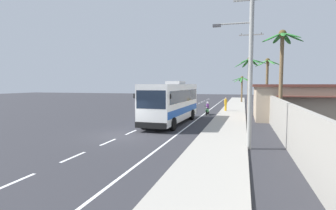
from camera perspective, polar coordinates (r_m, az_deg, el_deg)
name	(u,v)px	position (r m, az deg, el deg)	size (l,w,h in m)	color
ground_plane	(123,136)	(19.18, -9.61, -6.50)	(160.00, 160.00, 0.00)	#303035
sidewalk_kerb	(229,120)	(27.27, 12.90, -3.15)	(3.20, 90.00, 0.14)	#A8A399
lane_markings	(192,114)	(32.36, 5.06, -1.98)	(3.70, 71.00, 0.01)	white
boundary_wall	(267,106)	(31.19, 20.31, -0.11)	(0.24, 60.00, 2.58)	#9E998E
coach_bus_foreground	(172,101)	(24.67, 0.79, 0.76)	(3.17, 10.78, 3.92)	white
motorcycle_beside_bus	(207,109)	(32.07, 8.40, -0.94)	(0.56, 1.96, 1.54)	black
pedestrian_near_kerb	(226,104)	(35.91, 12.19, 0.24)	(0.36, 0.36, 1.73)	gold
utility_pole_nearest	(250,57)	(15.51, 17.00, 9.77)	(3.07, 0.24, 9.70)	#9E9E99
utility_pole_mid	(250,68)	(31.29, 17.18, 7.54)	(2.60, 0.24, 10.35)	#9E9E99
palm_nearest	(249,75)	(34.36, 16.96, 6.18)	(3.76, 3.49, 6.93)	brown
palm_second	(282,58)	(21.82, 23.07, 9.16)	(2.95, 3.04, 7.64)	brown
palm_third	(267,76)	(36.53, 20.38, 5.82)	(3.25, 3.31, 6.93)	brown
palm_fourth	(242,83)	(54.30, 15.49, 4.51)	(3.82, 3.71, 5.19)	brown
roadside_building	(316,102)	(30.53, 28.99, 0.52)	(12.35, 7.97, 3.62)	tan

